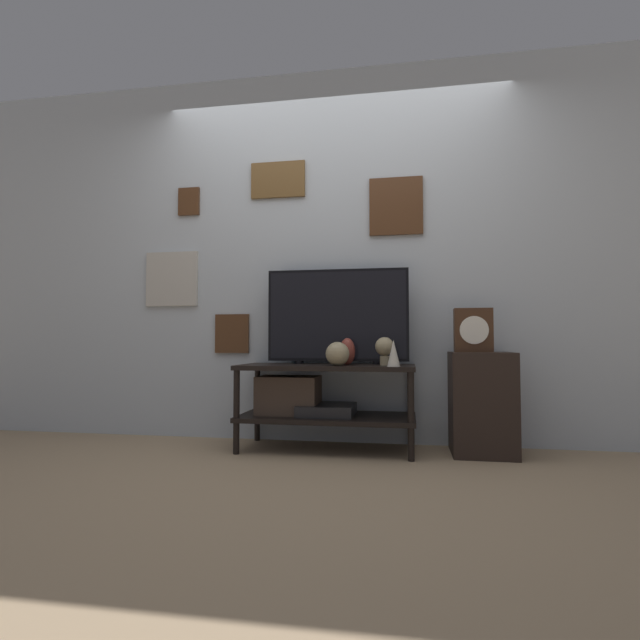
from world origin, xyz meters
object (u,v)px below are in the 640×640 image
at_px(vase_urn_stoneware, 347,352).
at_px(decorative_bust, 384,348).
at_px(vase_tall_ceramic, 298,341).
at_px(vase_round_glass, 337,354).
at_px(mantel_clock, 473,330).
at_px(vase_slim_bronze, 394,353).
at_px(television, 337,315).

bearing_deg(vase_urn_stoneware, decorative_bust, -1.71).
bearing_deg(vase_tall_ceramic, vase_round_glass, -46.18).
xyz_separation_m(vase_urn_stoneware, mantel_clock, (0.80, 0.05, 0.14)).
distance_m(vase_round_glass, decorative_bust, 0.32).
relative_size(vase_tall_ceramic, vase_round_glass, 2.08).
relative_size(vase_urn_stoneware, decorative_bust, 0.97).
xyz_separation_m(vase_round_glass, mantel_clock, (0.84, 0.18, 0.15)).
bearing_deg(vase_round_glass, mantel_clock, 12.28).
relative_size(decorative_bust, mantel_clock, 0.65).
relative_size(vase_tall_ceramic, vase_urn_stoneware, 1.78).
relative_size(vase_urn_stoneware, mantel_clock, 0.63).
bearing_deg(vase_urn_stoneware, vase_slim_bronze, -30.81).
xyz_separation_m(vase_tall_ceramic, vase_urn_stoneware, (0.38, -0.21, -0.07)).
bearing_deg(vase_slim_bronze, vase_urn_stoneware, 149.19).
height_order(vase_tall_ceramic, vase_slim_bronze, vase_tall_ceramic).
height_order(television, vase_urn_stoneware, television).
bearing_deg(vase_urn_stoneware, vase_round_glass, -108.47).
relative_size(television, vase_round_glass, 6.42).
xyz_separation_m(vase_tall_ceramic, mantel_clock, (1.18, -0.17, 0.07)).
height_order(vase_urn_stoneware, mantel_clock, mantel_clock).
distance_m(vase_tall_ceramic, vase_slim_bronze, 0.79).
bearing_deg(vase_tall_ceramic, television, -16.38).
xyz_separation_m(television, vase_slim_bronze, (0.39, -0.31, -0.25)).
height_order(vase_tall_ceramic, vase_round_glass, vase_tall_ceramic).
distance_m(television, decorative_bust, 0.41).
relative_size(vase_slim_bronze, decorative_bust, 0.90).
relative_size(vase_urn_stoneware, vase_slim_bronze, 1.07).
height_order(decorative_bust, mantel_clock, mantel_clock).
bearing_deg(vase_round_glass, television, 98.34).
distance_m(vase_slim_bronze, mantel_clock, 0.56).
xyz_separation_m(decorative_bust, mantel_clock, (0.56, 0.05, 0.11)).
relative_size(vase_round_glass, mantel_clock, 0.54).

